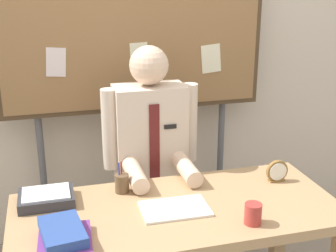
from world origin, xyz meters
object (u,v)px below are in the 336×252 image
desk_clock (277,172)px  paper_tray (46,198)px  coffee_mug (253,214)px  open_notebook (175,209)px  bulletin_board (134,19)px  desk (177,226)px  person (151,175)px  pen_holder (122,183)px  book_stack (64,237)px

desk_clock → paper_tray: 1.18m
coffee_mug → paper_tray: coffee_mug is taller
open_notebook → desk_clock: desk_clock is taller
bulletin_board → open_notebook: 1.25m
open_notebook → desk: bearing=48.0°
person → coffee_mug: 0.84m
desk → desk_clock: bearing=13.0°
desk → open_notebook: open_notebook is taller
desk → pen_holder: pen_holder is taller
coffee_mug → pen_holder: 0.68m
person → paper_tray: 0.70m
pen_holder → paper_tray: bearing=-176.6°
bulletin_board → book_stack: size_ratio=7.49×
book_stack → pen_holder: size_ratio=1.79×
book_stack → person: bearing=54.0°
desk_clock → paper_tray: size_ratio=0.45×
coffee_mug → desk_clock: bearing=49.6°
desk → book_stack: 0.58m
paper_tray → person: bearing=30.5°
person → bulletin_board: 0.95m
pen_holder → desk_clock: bearing=-6.5°
desk_clock → pen_holder: pen_holder is taller
coffee_mug → person: bearing=109.7°
desk → book_stack: size_ratio=5.41×
desk → coffee_mug: bearing=-39.0°
open_notebook → bulletin_board: bearing=89.0°
person → book_stack: bearing=-126.0°
paper_tray → coffee_mug: bearing=-26.3°
bulletin_board → open_notebook: bearing=-91.0°
book_stack → coffee_mug: size_ratio=2.99×
book_stack → bulletin_board: bearing=65.1°
bulletin_board → book_stack: (-0.53, -1.15, -0.74)m
person → paper_tray: person is taller
coffee_mug → paper_tray: bearing=153.7°
bulletin_board → book_stack: bulletin_board is taller
person → bulletin_board: size_ratio=0.67×
desk → pen_holder: 0.35m
bulletin_board → paper_tray: bearing=-127.9°
book_stack → paper_tray: size_ratio=1.10×
desk → person: (0.00, 0.55, 0.02)m
book_stack → paper_tray: 0.39m
bulletin_board → coffee_mug: size_ratio=22.40×
coffee_mug → pen_holder: pen_holder is taller
desk → person: bearing=90.0°
coffee_mug → pen_holder: bearing=138.0°
person → pen_holder: person is taller
open_notebook → desk_clock: bearing=14.4°
bulletin_board → coffee_mug: bulletin_board is taller
bulletin_board → paper_tray: 1.22m
book_stack → open_notebook: book_stack is taller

